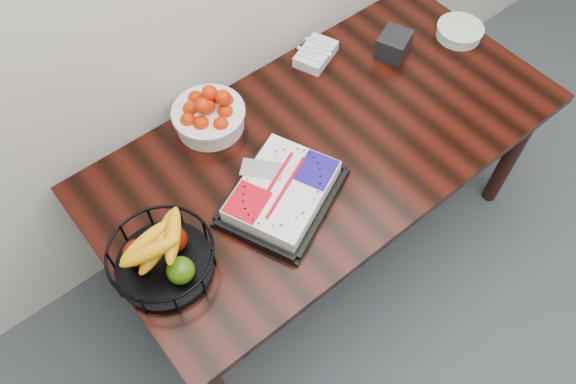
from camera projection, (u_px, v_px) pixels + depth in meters
table at (326, 153)px, 2.16m from camera, size 1.80×0.90×0.75m
cake_tray at (282, 193)px, 1.91m from camera, size 0.52×0.47×0.09m
tangerine_bowl at (208, 112)px, 2.06m from camera, size 0.27×0.27×0.17m
fruit_basket at (162, 257)px, 1.74m from camera, size 0.34×0.34×0.18m
plate_stack at (459, 31)px, 2.37m from camera, size 0.20×0.20×0.05m
fork_bag at (316, 53)px, 2.29m from camera, size 0.21×0.18×0.05m
napkin_box at (394, 45)px, 2.29m from camera, size 0.17×0.16×0.09m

